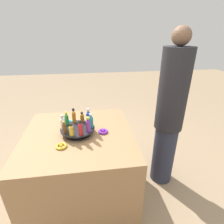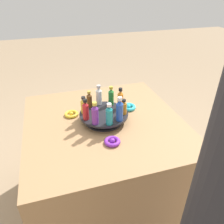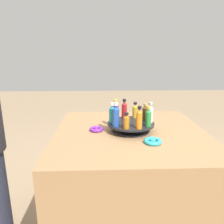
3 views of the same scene
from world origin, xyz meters
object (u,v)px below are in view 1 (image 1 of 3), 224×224
Objects in this scene: bottle_green at (67,119)px; ribbon_bow_purple at (103,131)px; bottle_orange at (74,116)px; ribbon_bow_teal at (68,123)px; bottle_clear at (63,123)px; bottle_purple at (88,125)px; display_stand at (78,130)px; person_figure at (169,115)px; bottle_blue at (88,117)px; bottle_red at (81,128)px; bottle_gold at (71,130)px; bottle_brown at (64,128)px; bottle_amber at (82,117)px; ribbon_bow_gold at (61,146)px; bottle_teal at (91,121)px.

bottle_green is 1.42× the size of ribbon_bow_purple.
bottle_orange is 0.15m from ribbon_bow_teal.
bottle_purple is (-0.08, -0.22, 0.00)m from bottle_clear.
display_stand is 0.18× the size of person_figure.
bottle_blue is 1.09× the size of bottle_orange.
bottle_clear is 1.02× the size of bottle_red.
person_figure reaches higher than bottle_orange.
bottle_green is 0.84× the size of bottle_blue.
bottle_clear is at bearing 87.86° from display_stand.
bottle_brown is at bearing 51.86° from bottle_gold.
bottle_red is at bearing -164.14° from display_stand.
bottle_gold is 0.24m from bottle_amber.
bottle_blue reaches higher than ribbon_bow_teal.
bottle_brown is 0.81× the size of bottle_orange.
bottle_blue is at bearing -20.14° from bottle_red.
ribbon_bow_purple is (0.06, -0.13, -0.11)m from bottle_purple.
bottle_green is 0.14m from bottle_brown.
bottle_amber is 0.35m from ribbon_bow_gold.
ribbon_bow_teal is (0.13, 0.20, -0.11)m from bottle_blue.
person_figure is (0.04, -1.00, -0.04)m from bottle_green.
bottle_orange is at bearing -141.49° from ribbon_bow_teal.
bottle_blue reaches higher than bottle_brown.
person_figure is at bearing -94.88° from ribbon_bow_teal.
bottle_brown is at bearing 99.42° from ribbon_bow_purple.
ribbon_bow_gold is at bearing 169.03° from bottle_brown.
bottle_orange is at bearing 87.86° from bottle_amber.
bottle_teal is at bearing -128.14° from bottle_orange.
bottle_green is 0.16m from ribbon_bow_teal.
bottle_amber is (0.11, -0.16, -0.02)m from bottle_clear.
bottle_green is 0.23m from bottle_teal.
person_figure is (0.13, -0.68, 0.06)m from ribbon_bow_purple.
display_stand is 0.91m from person_figure.
bottle_teal is 0.08m from bottle_blue.
ribbon_bow_teal is (0.31, 0.06, -0.09)m from bottle_gold.
bottle_clear is at bearing 123.86° from bottle_amber.
person_figure reaches higher than ribbon_bow_teal.
bottle_red reaches higher than bottle_green.
person_figure is at bearing -89.93° from bottle_amber.
display_stand is 2.75× the size of bottle_gold.
person_figure is (0.23, -0.94, -0.04)m from bottle_gold.
bottle_red is 0.36m from ribbon_bow_teal.
bottle_blue is 0.27m from ribbon_bow_teal.
bottle_teal is 0.32m from ribbon_bow_teal.
bottle_clear is (-0.07, 0.03, 0.00)m from bottle_green.
bottle_gold is at bearing 87.86° from bottle_red.
bottle_green is at bearing 33.86° from bottle_red.
display_stand is 0.14m from bottle_gold.
bottle_clear is at bearing -0.81° from ribbon_bow_gold.
bottle_red is 0.20m from ribbon_bow_gold.
ribbon_bow_teal is (0.09, 0.14, -0.09)m from bottle_amber.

